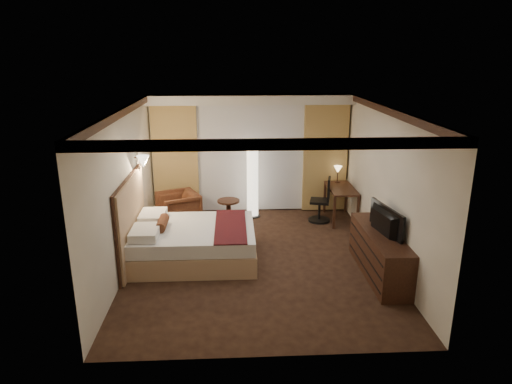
{
  "coord_description": "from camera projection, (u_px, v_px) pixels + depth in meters",
  "views": [
    {
      "loc": [
        -0.41,
        -7.49,
        3.59
      ],
      "look_at": [
        0.0,
        0.4,
        1.15
      ],
      "focal_mm": 32.0,
      "sensor_mm": 36.0,
      "label": 1
    }
  ],
  "objects": [
    {
      "name": "side_table",
      "position": [
        229.0,
        212.0,
        9.89
      ],
      "size": [
        0.48,
        0.48,
        0.53
      ],
      "primitive_type": null,
      "color": "black",
      "rests_on": "floor"
    },
    {
      "name": "right_wall",
      "position": [
        386.0,
        186.0,
        7.94
      ],
      "size": [
        0.02,
        5.5,
        2.7
      ],
      "primitive_type": "cube",
      "color": "beige",
      "rests_on": "floor"
    },
    {
      "name": "desk",
      "position": [
        340.0,
        204.0,
        10.06
      ],
      "size": [
        0.55,
        1.13,
        0.75
      ],
      "primitive_type": null,
      "color": "black",
      "rests_on": "floor"
    },
    {
      "name": "armchair",
      "position": [
        178.0,
        208.0,
        9.7
      ],
      "size": [
        1.0,
        1.03,
        0.82
      ],
      "primitive_type": "imported",
      "rotation": [
        0.0,
        0.0,
        -1.15
      ],
      "color": "#442014",
      "rests_on": "floor"
    },
    {
      "name": "curtain_sheer",
      "position": [
        251.0,
        159.0,
        10.41
      ],
      "size": [
        2.48,
        0.04,
        2.45
      ],
      "primitive_type": "cube",
      "color": "silver",
      "rests_on": "back_wall"
    },
    {
      "name": "floor",
      "position": [
        257.0,
        259.0,
        8.23
      ],
      "size": [
        4.5,
        5.5,
        0.01
      ],
      "primitive_type": "cube",
      "color": "black",
      "rests_on": "ground"
    },
    {
      "name": "dresser",
      "position": [
        379.0,
        253.0,
        7.57
      ],
      "size": [
        0.5,
        1.95,
        0.76
      ],
      "primitive_type": null,
      "color": "black",
      "rests_on": "floor"
    },
    {
      "name": "office_chair",
      "position": [
        320.0,
        199.0,
        9.95
      ],
      "size": [
        0.58,
        0.58,
        1.0
      ],
      "primitive_type": null,
      "rotation": [
        0.0,
        0.0,
        -0.25
      ],
      "color": "black",
      "rests_on": "floor"
    },
    {
      "name": "television",
      "position": [
        381.0,
        215.0,
        7.37
      ],
      "size": [
        0.77,
        1.12,
        0.14
      ],
      "primitive_type": "imported",
      "rotation": [
        0.0,
        0.0,
        1.75
      ],
      "color": "black",
      "rests_on": "dresser"
    },
    {
      "name": "floor_lamp",
      "position": [
        253.0,
        183.0,
        10.14
      ],
      "size": [
        0.34,
        0.34,
        1.59
      ],
      "primitive_type": null,
      "color": "white",
      "rests_on": "floor"
    },
    {
      "name": "back_wall",
      "position": [
        251.0,
        154.0,
        10.46
      ],
      "size": [
        4.5,
        0.02,
        2.7
      ],
      "primitive_type": "cube",
      "color": "beige",
      "rests_on": "floor"
    },
    {
      "name": "crown_molding",
      "position": [
        257.0,
        112.0,
        7.45
      ],
      "size": [
        4.5,
        5.5,
        0.12
      ],
      "primitive_type": null,
      "color": "black",
      "rests_on": "ceiling"
    },
    {
      "name": "curtain_left_drape",
      "position": [
        176.0,
        160.0,
        10.27
      ],
      "size": [
        1.0,
        0.14,
        2.45
      ],
      "primitive_type": "cube",
      "color": "tan",
      "rests_on": "back_wall"
    },
    {
      "name": "wall_sconce",
      "position": [
        143.0,
        162.0,
        8.53
      ],
      "size": [
        0.24,
        0.24,
        0.24
      ],
      "primitive_type": null,
      "color": "white",
      "rests_on": "left_wall"
    },
    {
      "name": "curtain_right_drape",
      "position": [
        325.0,
        158.0,
        10.44
      ],
      "size": [
        1.0,
        0.14,
        2.45
      ],
      "primitive_type": "cube",
      "color": "tan",
      "rests_on": "back_wall"
    },
    {
      "name": "desk_lamp",
      "position": [
        338.0,
        175.0,
        10.29
      ],
      "size": [
        0.18,
        0.18,
        0.34
      ],
      "primitive_type": null,
      "color": "#FFD899",
      "rests_on": "desk"
    },
    {
      "name": "bed",
      "position": [
        195.0,
        243.0,
        8.16
      ],
      "size": [
        2.15,
        1.68,
        0.63
      ],
      "primitive_type": null,
      "color": "white",
      "rests_on": "floor"
    },
    {
      "name": "ceiling",
      "position": [
        257.0,
        109.0,
        7.43
      ],
      "size": [
        4.5,
        5.5,
        0.01
      ],
      "primitive_type": "cube",
      "color": "white",
      "rests_on": "back_wall"
    },
    {
      "name": "soffit",
      "position": [
        251.0,
        99.0,
        9.85
      ],
      "size": [
        4.5,
        0.5,
        0.2
      ],
      "primitive_type": "cube",
      "color": "white",
      "rests_on": "ceiling"
    },
    {
      "name": "headboard",
      "position": [
        132.0,
        221.0,
        7.98
      ],
      "size": [
        0.12,
        1.98,
        1.5
      ],
      "primitive_type": null,
      "color": "tan",
      "rests_on": "floor"
    },
    {
      "name": "left_wall",
      "position": [
        125.0,
        190.0,
        7.72
      ],
      "size": [
        0.02,
        5.5,
        2.7
      ],
      "primitive_type": "cube",
      "color": "beige",
      "rests_on": "floor"
    }
  ]
}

